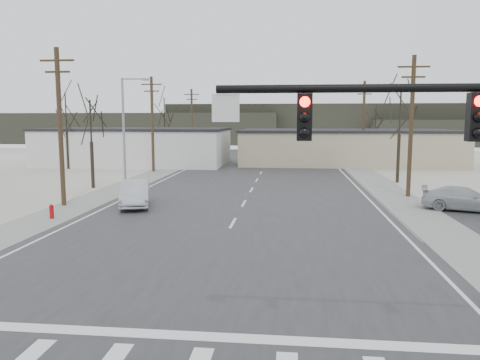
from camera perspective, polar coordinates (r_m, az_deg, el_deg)
The scene contains 25 objects.
ground at distance 17.54m, azimuth -4.13°, elevation -11.09°, with size 140.00×140.00×0.00m, color silver.
main_road at distance 31.99m, azimuth 0.65°, elevation -2.57°, with size 18.00×110.00×0.05m, color #29292C.
cross_road at distance 17.53m, azimuth -4.13°, elevation -11.03°, with size 90.00×10.00×0.04m, color #29292C.
sidewalk_left at distance 39.22m, azimuth -14.24°, elevation -0.94°, with size 3.00×90.00×0.06m, color gray.
sidewalk_right at distance 37.56m, azimuth 17.73°, elevation -1.42°, with size 3.00×90.00×0.06m, color gray.
fire_hydrant at distance 28.18m, azimuth -21.98°, elevation -3.59°, with size 0.24×0.24×0.87m.
building_left_far at distance 59.57m, azimuth -12.51°, elevation 4.04°, with size 22.30×12.30×4.50m.
building_right_far at distance 60.86m, azimuth 12.76°, elevation 4.00°, with size 26.30×14.30×4.30m.
upole_left_b at distance 31.86m, azimuth -21.08°, elevation 6.30°, with size 2.20×0.30×10.00m.
upole_left_c at distance 50.49m, azimuth -10.64°, elevation 6.89°, with size 2.20×0.30×10.00m.
upole_left_d at distance 69.89m, azimuth -5.89°, elevation 7.08°, with size 2.20×0.30×10.00m.
upole_right_a at distance 35.40m, azimuth 20.15°, elevation 6.41°, with size 2.20×0.30×10.00m.
upole_right_b at distance 57.00m, azimuth 14.81°, elevation 6.81°, with size 2.20×0.30×10.00m.
streetlight_main at distance 40.77m, azimuth -13.75°, elevation 6.52°, with size 2.40×0.25×9.00m.
tree_left_near at distance 39.73m, azimuth -17.74°, elevation 6.57°, with size 3.30×3.30×7.35m.
tree_right_mid at distance 43.42m, azimuth 18.93°, elevation 7.49°, with size 3.74×3.74×8.33m.
tree_left_far at distance 64.64m, azimuth -9.21°, elevation 7.94°, with size 3.96×3.96×8.82m.
tree_right_far at distance 69.41m, azimuth 16.21°, elevation 7.12°, with size 3.52×3.52×7.84m.
tree_left_mid at distance 56.23m, azimuth -20.46°, elevation 7.67°, with size 3.96×3.96×8.82m.
hill_left at distance 114.85m, azimuth -13.27°, elevation 6.17°, with size 70.00×18.00×7.00m, color #333026.
hill_center at distance 113.01m, azimuth 12.31°, elevation 6.68°, with size 80.00×18.00×9.00m, color #333026.
sedan_crossing at distance 30.66m, azimuth -12.66°, elevation -1.60°, with size 1.72×4.94×1.63m, color #B3B7BF.
car_far_a at distance 61.16m, azimuth 6.69°, elevation 2.91°, with size 2.19×5.39×1.57m, color black.
car_far_b at distance 78.83m, azimuth 3.92°, elevation 3.93°, with size 1.83×4.55×1.55m, color black.
car_parked_silver at distance 31.58m, azimuth 25.66°, elevation -2.11°, with size 1.99×4.90×1.42m, color #A7ADB1.
Camera 1 is at (3.01, -16.36, 5.55)m, focal length 35.00 mm.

